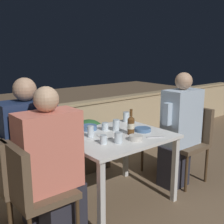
{
  "coord_description": "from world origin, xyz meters",
  "views": [
    {
      "loc": [
        -1.69,
        -2.03,
        1.53
      ],
      "look_at": [
        0.0,
        0.06,
        0.93
      ],
      "focal_mm": 45.0,
      "sensor_mm": 36.0,
      "label": 1
    }
  ],
  "objects_px": {
    "person_coral_top": "(53,167)",
    "chair_left_far": "(11,174)",
    "chair_right_near": "(189,136)",
    "chair_left_near": "(30,186)",
    "person_blue_shirt": "(179,130)",
    "chair_right_far": "(170,130)",
    "person_navy_jumper": "(33,154)",
    "beer_bottle": "(131,125)"
  },
  "relations": [
    {
      "from": "chair_right_near",
      "to": "chair_left_far",
      "type": "bearing_deg",
      "value": 171.52
    },
    {
      "from": "person_coral_top",
      "to": "chair_right_near",
      "type": "distance_m",
      "value": 1.77
    },
    {
      "from": "chair_left_far",
      "to": "person_coral_top",
      "type": "bearing_deg",
      "value": -52.47
    },
    {
      "from": "person_navy_jumper",
      "to": "person_blue_shirt",
      "type": "relative_size",
      "value": 1.02
    },
    {
      "from": "chair_right_near",
      "to": "chair_right_far",
      "type": "height_order",
      "value": "same"
    },
    {
      "from": "person_navy_jumper",
      "to": "beer_bottle",
      "type": "relative_size",
      "value": 5.19
    },
    {
      "from": "chair_right_far",
      "to": "chair_right_near",
      "type": "bearing_deg",
      "value": -92.57
    },
    {
      "from": "person_coral_top",
      "to": "chair_left_far",
      "type": "relative_size",
      "value": 1.45
    },
    {
      "from": "chair_right_far",
      "to": "person_coral_top",
      "type": "bearing_deg",
      "value": -170.15
    },
    {
      "from": "chair_right_far",
      "to": "person_navy_jumper",
      "type": "bearing_deg",
      "value": -179.85
    },
    {
      "from": "chair_left_near",
      "to": "person_navy_jumper",
      "type": "bearing_deg",
      "value": 62.23
    },
    {
      "from": "chair_left_far",
      "to": "chair_right_near",
      "type": "relative_size",
      "value": 1.0
    },
    {
      "from": "person_coral_top",
      "to": "person_blue_shirt",
      "type": "relative_size",
      "value": 0.99
    },
    {
      "from": "chair_left_far",
      "to": "chair_right_far",
      "type": "bearing_deg",
      "value": 0.14
    },
    {
      "from": "beer_bottle",
      "to": "person_blue_shirt",
      "type": "bearing_deg",
      "value": -5.98
    },
    {
      "from": "chair_left_far",
      "to": "person_blue_shirt",
      "type": "relative_size",
      "value": 0.68
    },
    {
      "from": "chair_left_near",
      "to": "chair_right_near",
      "type": "relative_size",
      "value": 1.0
    },
    {
      "from": "person_blue_shirt",
      "to": "beer_bottle",
      "type": "height_order",
      "value": "person_blue_shirt"
    },
    {
      "from": "person_navy_jumper",
      "to": "chair_right_far",
      "type": "bearing_deg",
      "value": 0.15
    },
    {
      "from": "chair_right_near",
      "to": "chair_left_near",
      "type": "bearing_deg",
      "value": -179.82
    },
    {
      "from": "chair_right_near",
      "to": "person_blue_shirt",
      "type": "xyz_separation_m",
      "value": [
        -0.2,
        0.0,
        0.11
      ]
    },
    {
      "from": "person_blue_shirt",
      "to": "beer_bottle",
      "type": "bearing_deg",
      "value": 174.02
    },
    {
      "from": "person_coral_top",
      "to": "chair_right_near",
      "type": "relative_size",
      "value": 1.45
    },
    {
      "from": "chair_right_near",
      "to": "beer_bottle",
      "type": "relative_size",
      "value": 3.45
    },
    {
      "from": "chair_right_near",
      "to": "person_blue_shirt",
      "type": "distance_m",
      "value": 0.23
    },
    {
      "from": "chair_left_near",
      "to": "chair_right_near",
      "type": "distance_m",
      "value": 1.96
    },
    {
      "from": "chair_left_far",
      "to": "person_blue_shirt",
      "type": "xyz_separation_m",
      "value": [
        1.8,
        -0.3,
        0.11
      ]
    },
    {
      "from": "chair_left_near",
      "to": "chair_left_far",
      "type": "xyz_separation_m",
      "value": [
        -0.04,
        0.3,
        0.0
      ]
    },
    {
      "from": "person_coral_top",
      "to": "beer_bottle",
      "type": "bearing_deg",
      "value": 4.94
    },
    {
      "from": "chair_left_far",
      "to": "person_navy_jumper",
      "type": "xyz_separation_m",
      "value": [
        0.2,
        -0.0,
        0.12
      ]
    },
    {
      "from": "chair_left_far",
      "to": "beer_bottle",
      "type": "height_order",
      "value": "beer_bottle"
    },
    {
      "from": "person_blue_shirt",
      "to": "chair_right_far",
      "type": "bearing_deg",
      "value": 55.17
    },
    {
      "from": "chair_left_near",
      "to": "person_coral_top",
      "type": "xyz_separation_m",
      "value": [
        0.2,
        0.0,
        0.1
      ]
    },
    {
      "from": "person_coral_top",
      "to": "person_blue_shirt",
      "type": "distance_m",
      "value": 1.57
    },
    {
      "from": "chair_right_near",
      "to": "beer_bottle",
      "type": "height_order",
      "value": "beer_bottle"
    },
    {
      "from": "person_coral_top",
      "to": "chair_left_far",
      "type": "bearing_deg",
      "value": 127.53
    },
    {
      "from": "chair_left_far",
      "to": "beer_bottle",
      "type": "distance_m",
      "value": 1.18
    },
    {
      "from": "person_navy_jumper",
      "to": "chair_right_near",
      "type": "xyz_separation_m",
      "value": [
        1.8,
        -0.3,
        -0.12
      ]
    },
    {
      "from": "person_coral_top",
      "to": "chair_left_far",
      "type": "height_order",
      "value": "person_coral_top"
    },
    {
      "from": "person_blue_shirt",
      "to": "person_coral_top",
      "type": "bearing_deg",
      "value": -179.77
    },
    {
      "from": "chair_left_near",
      "to": "person_navy_jumper",
      "type": "relative_size",
      "value": 0.67
    },
    {
      "from": "person_navy_jumper",
      "to": "chair_right_far",
      "type": "distance_m",
      "value": 1.82
    }
  ]
}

